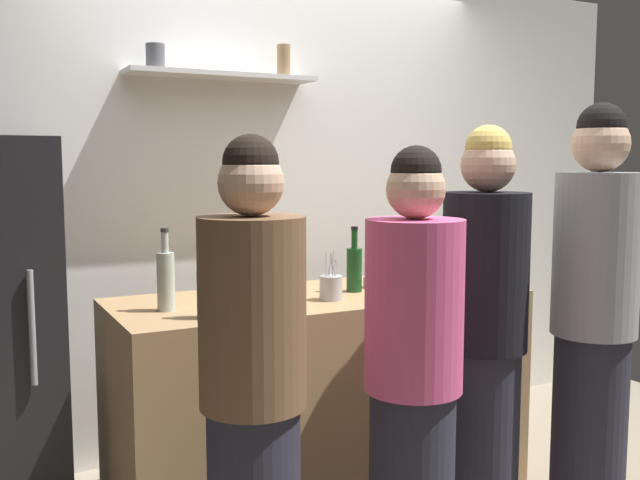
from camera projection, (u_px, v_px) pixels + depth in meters
The scene contains 13 objects.
back_wall_assembly at pixel (271, 204), 3.95m from camera, with size 4.80×0.32×2.60m.
counter at pixel (320, 394), 3.31m from camera, with size 1.87×0.74×0.93m, color #9E7A51.
baking_pan at pixel (407, 283), 3.43m from camera, with size 0.34×0.24×0.05m, color gray.
utensil_holder at pixel (331, 287), 3.13m from camera, with size 0.10×0.10×0.21m.
wine_bottle_amber_glass at pixel (487, 271), 3.30m from camera, with size 0.08×0.08×0.27m.
wine_bottle_green_glass at pixel (354, 267), 3.33m from camera, with size 0.07×0.07×0.30m.
wine_bottle_dark_glass at pixel (206, 291), 2.76m from camera, with size 0.07×0.07×0.28m.
wine_bottle_pale_glass at pixel (166, 279), 2.89m from camera, with size 0.07×0.07×0.34m.
water_bottle_plastic at pixel (262, 290), 2.85m from camera, with size 0.10×0.10×0.21m.
person_blonde at pixel (484, 339), 2.86m from camera, with size 0.34×0.34×1.67m.
person_brown_jacket at pixel (253, 395), 2.27m from camera, with size 0.34×0.34×1.62m.
person_pink_top at pixel (413, 380), 2.48m from camera, with size 0.34×0.34×1.59m.
person_grey_hoodie at pixel (593, 322), 2.92m from camera, with size 0.34×0.34×1.77m.
Camera 1 is at (-1.58, -2.38, 1.53)m, focal length 40.26 mm.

